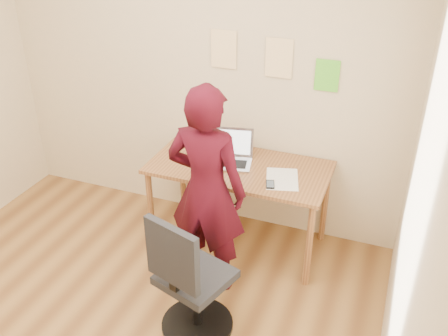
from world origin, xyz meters
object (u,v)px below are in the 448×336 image
at_px(laptop, 230,156).
at_px(desk, 239,175).
at_px(office_chair, 190,286).
at_px(person, 207,191).
at_px(phone, 270,184).

bearing_deg(laptop, desk, -36.04).
bearing_deg(office_chair, desk, 109.34).
height_order(laptop, office_chair, laptop).
bearing_deg(person, phone, -138.75).
distance_m(laptop, office_chair, 1.16).
relative_size(laptop, office_chair, 0.42).
distance_m(desk, phone, 0.37).
bearing_deg(person, laptop, -86.54).
bearing_deg(office_chair, laptop, 114.03).
relative_size(laptop, phone, 2.99).
relative_size(phone, person, 0.08).
bearing_deg(desk, laptop, 156.13).
distance_m(laptop, phone, 0.46).
bearing_deg(person, office_chair, 100.78).
height_order(phone, person, person).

